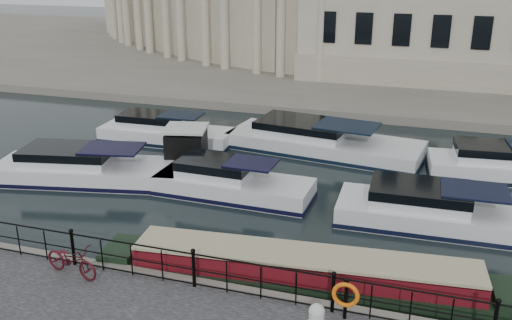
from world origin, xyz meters
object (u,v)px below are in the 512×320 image
(bicycle, at_px, (71,260))
(harbour_hut, at_px, (187,151))
(mooring_bollard, at_px, (317,316))
(life_ring_post, at_px, (346,295))
(narrowboat, at_px, (303,278))

(bicycle, relative_size, harbour_hut, 0.64)
(mooring_bollard, xyz_separation_m, life_ring_post, (0.64, 0.47, 0.44))
(mooring_bollard, distance_m, narrowboat, 2.64)
(bicycle, height_order, narrowboat, bicycle)
(bicycle, xyz_separation_m, harbour_hut, (-0.94, 10.29, -0.10))
(mooring_bollard, height_order, harbour_hut, harbour_hut)
(bicycle, distance_m, narrowboat, 6.91)
(bicycle, height_order, harbour_hut, harbour_hut)
(bicycle, xyz_separation_m, narrowboat, (6.50, 2.23, -0.69))
(bicycle, xyz_separation_m, mooring_bollard, (7.42, -0.20, -0.21))
(bicycle, bearing_deg, harbour_hut, 16.44)
(narrowboat, bearing_deg, life_ring_post, -56.79)
(narrowboat, bearing_deg, harbour_hut, 127.38)
(life_ring_post, height_order, harbour_hut, harbour_hut)
(narrowboat, xyz_separation_m, harbour_hut, (-7.45, 8.06, 0.59))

